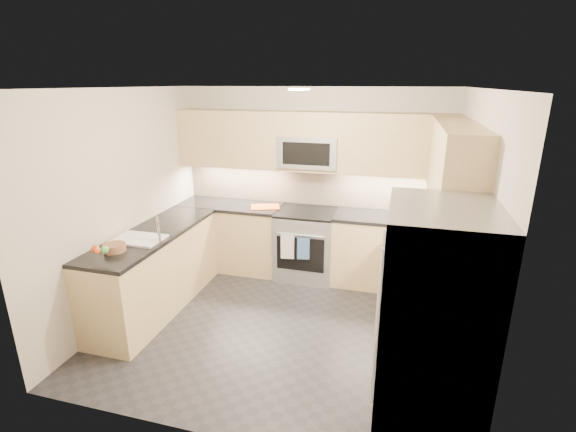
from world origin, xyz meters
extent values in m
cube|color=#26262B|center=(0.00, 0.00, 0.00)|extent=(3.60, 3.20, 0.00)
cube|color=beige|center=(0.00, 0.00, 2.50)|extent=(3.60, 3.20, 0.02)
cube|color=beige|center=(0.00, 1.60, 1.25)|extent=(3.60, 0.02, 2.50)
cube|color=beige|center=(0.00, -1.60, 1.25)|extent=(3.60, 0.02, 2.50)
cube|color=beige|center=(-1.80, 0.00, 1.25)|extent=(0.02, 3.20, 2.50)
cube|color=beige|center=(1.80, 0.00, 1.25)|extent=(0.02, 3.20, 2.50)
cube|color=#D0B37D|center=(-1.09, 1.30, 0.45)|extent=(1.42, 0.60, 0.90)
cube|color=#D0B37D|center=(1.09, 1.30, 0.45)|extent=(1.42, 0.60, 0.90)
cube|color=#D0B37D|center=(1.50, 0.15, 0.45)|extent=(0.60, 1.70, 0.90)
cube|color=#D0B37D|center=(-1.50, 0.00, 0.45)|extent=(0.60, 2.00, 0.90)
cube|color=black|center=(-1.09, 1.30, 0.92)|extent=(1.42, 0.63, 0.04)
cube|color=black|center=(1.09, 1.30, 0.92)|extent=(1.42, 0.63, 0.04)
cube|color=black|center=(1.50, 0.15, 0.92)|extent=(0.63, 1.70, 0.04)
cube|color=black|center=(-1.50, 0.00, 0.92)|extent=(0.63, 2.00, 0.04)
cube|color=#D0B37D|center=(0.00, 1.43, 1.83)|extent=(3.60, 0.35, 0.75)
cube|color=#D0B37D|center=(1.62, 0.28, 1.83)|extent=(0.35, 1.95, 0.75)
cube|color=tan|center=(0.00, 1.60, 1.20)|extent=(3.60, 0.01, 0.51)
cube|color=tan|center=(1.80, 0.45, 1.20)|extent=(0.01, 2.30, 0.51)
cube|color=#9B9DA2|center=(0.00, 1.28, 0.46)|extent=(0.76, 0.65, 0.91)
cube|color=black|center=(0.00, 1.28, 0.92)|extent=(0.76, 0.65, 0.03)
cube|color=black|center=(0.00, 0.95, 0.45)|extent=(0.62, 0.02, 0.45)
cylinder|color=#B2B5BA|center=(0.00, 0.93, 0.72)|extent=(0.60, 0.02, 0.02)
cube|color=#A0A3A8|center=(0.00, 1.40, 1.70)|extent=(0.76, 0.40, 0.40)
cube|color=black|center=(0.00, 1.20, 1.70)|extent=(0.60, 0.01, 0.28)
cube|color=#93959A|center=(1.45, -1.15, 0.90)|extent=(0.70, 0.90, 1.80)
cylinder|color=#B2B5BA|center=(1.08, -1.33, 0.95)|extent=(0.02, 0.02, 1.20)
cylinder|color=#B2B5BA|center=(1.08, -0.97, 0.95)|extent=(0.02, 0.02, 1.20)
cube|color=white|center=(-1.50, -0.25, 0.88)|extent=(0.52, 0.38, 0.16)
cylinder|color=silver|center=(-1.24, -0.25, 1.08)|extent=(0.03, 0.03, 0.28)
cylinder|color=#79BF51|center=(1.41, 1.22, 1.01)|extent=(0.28, 0.28, 0.15)
cube|color=#D34D13|center=(-0.57, 1.27, 0.95)|extent=(0.45, 0.38, 0.01)
cylinder|color=#8A5F40|center=(-1.54, -0.59, 0.98)|extent=(0.23, 0.23, 0.08)
sphere|color=#C63E16|center=(-1.57, -0.82, 1.05)|extent=(0.08, 0.08, 0.08)
sphere|color=#50BC5A|center=(-1.46, -0.81, 1.05)|extent=(0.07, 0.07, 0.07)
cube|color=white|center=(-0.16, 0.91, 0.55)|extent=(0.17, 0.04, 0.32)
cube|color=#355894|center=(0.05, 0.91, 0.55)|extent=(0.15, 0.04, 0.29)
sphere|color=orange|center=(-1.51, -0.85, 1.05)|extent=(0.06, 0.06, 0.06)
camera|label=1|loc=(1.15, -3.85, 2.55)|focal=26.00mm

